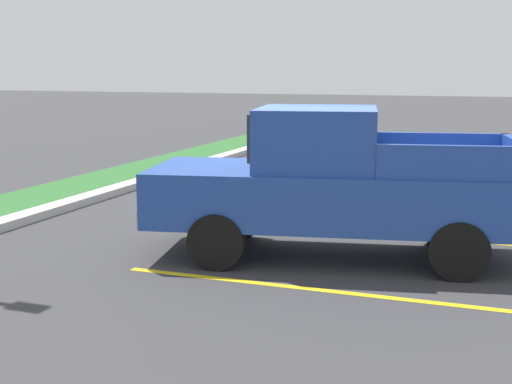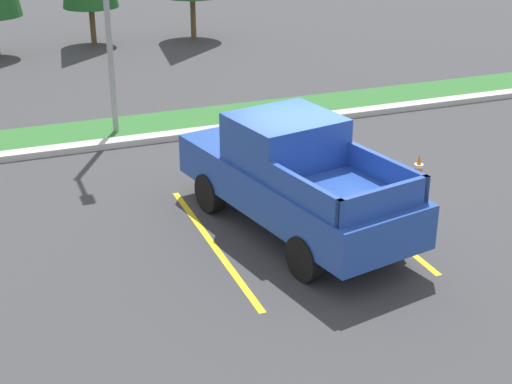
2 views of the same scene
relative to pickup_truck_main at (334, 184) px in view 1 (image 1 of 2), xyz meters
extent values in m
plane|color=#38383A|center=(0.57, 0.58, -1.04)|extent=(120.00, 120.00, 0.00)
cube|color=yellow|center=(-1.54, -0.05, -1.04)|extent=(0.12, 4.80, 0.01)
cube|color=yellow|center=(1.56, -0.05, -1.04)|extent=(0.12, 4.80, 0.01)
cube|color=#B2B2AD|center=(0.57, 5.58, -0.97)|extent=(56.00, 0.40, 0.15)
cylinder|color=black|center=(-1.13, 1.30, -0.66)|extent=(0.42, 0.80, 0.76)
cylinder|color=black|center=(0.54, 1.64, -0.66)|extent=(0.42, 0.80, 0.76)
cylinder|color=black|center=(-0.52, -1.74, -0.66)|extent=(0.42, 0.80, 0.76)
cylinder|color=black|center=(1.15, -1.40, -0.66)|extent=(0.42, 0.80, 0.76)
cube|color=#23479E|center=(0.01, -0.05, -0.16)|extent=(2.89, 5.47, 0.76)
cube|color=#23479E|center=(-0.05, 0.24, 0.64)|extent=(2.04, 1.92, 0.84)
cube|color=#2D3842|center=(-0.21, 1.05, 0.69)|extent=(1.60, 0.38, 0.63)
cube|color=#23479E|center=(-0.54, -1.64, 0.44)|extent=(0.47, 1.88, 0.44)
cube|color=#23479E|center=(1.13, -1.30, 0.44)|extent=(0.47, 1.88, 0.44)
cube|color=silver|center=(-0.49, 2.45, -0.40)|extent=(1.80, 0.51, 0.28)
cube|color=orange|center=(3.40, 1.12, -1.02)|extent=(0.36, 0.36, 0.04)
cone|color=orange|center=(3.40, 1.12, -0.72)|extent=(0.28, 0.28, 0.56)
cylinder|color=white|center=(3.40, 1.12, -0.69)|extent=(0.19, 0.19, 0.07)
camera|label=1|loc=(-9.31, -2.27, 1.59)|focal=48.71mm
camera|label=2|loc=(-5.16, -11.46, 5.19)|focal=53.43mm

